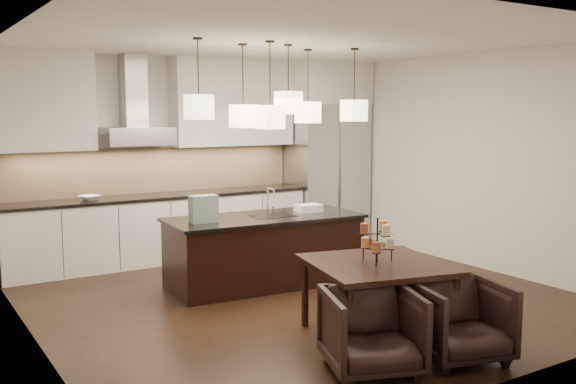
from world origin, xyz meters
TOP-DOWN VIEW (x-y plane):
  - floor at (0.00, 0.00)m, footprint 5.50×5.50m
  - ceiling at (0.00, 0.00)m, footprint 5.50×5.50m
  - wall_back at (0.00, 2.76)m, footprint 5.50×0.02m
  - wall_front at (0.00, -2.76)m, footprint 5.50×0.02m
  - wall_left at (-2.76, 0.00)m, footprint 0.02×5.50m
  - wall_right at (2.76, 0.00)m, footprint 0.02×5.50m
  - refrigerator at (2.10, 2.38)m, footprint 1.20×0.72m
  - fridge_panel at (2.10, 2.38)m, footprint 1.26×0.72m
  - lower_cabinets at (-0.62, 2.43)m, footprint 4.21×0.62m
  - countertop at (-0.62, 2.43)m, footprint 4.21×0.66m
  - backsplash at (-0.62, 2.73)m, footprint 4.21×0.02m
  - upper_cab_left at (-2.10, 2.57)m, footprint 1.25×0.35m
  - upper_cab_right at (0.55, 2.57)m, footprint 1.85×0.35m
  - hood_canopy at (-0.93, 2.48)m, footprint 0.90×0.52m
  - hood_chimney at (-0.93, 2.59)m, footprint 0.30×0.28m
  - fruit_bowl at (-1.61, 2.38)m, footprint 0.31×0.31m
  - island_body at (-0.06, 0.63)m, footprint 2.29×1.05m
  - island_top at (-0.06, 0.63)m, footprint 2.37×1.13m
  - faucet at (0.04, 0.71)m, footprint 0.10×0.22m
  - tote_bag at (-0.84, 0.62)m, footprint 0.31×0.18m
  - food_container at (0.58, 0.64)m, footprint 0.32×0.24m
  - dining_table at (-0.11, -1.47)m, footprint 1.39×1.39m
  - candelabra at (-0.11, -1.47)m, footprint 0.40×0.40m
  - candle_a at (0.02, -1.50)m, footprint 0.08×0.08m
  - candle_b at (-0.15, -1.35)m, footprint 0.08×0.08m
  - candle_c at (-0.20, -1.56)m, footprint 0.08×0.08m
  - candle_d at (0.01, -1.41)m, footprint 0.08×0.08m
  - candle_e at (-0.22, -1.42)m, footprint 0.08×0.08m
  - candle_f at (-0.12, -1.59)m, footprint 0.08×0.08m
  - armchair_left at (-0.65, -2.06)m, footprint 0.92×0.93m
  - armchair_right at (0.13, -2.24)m, footprint 0.88×0.89m
  - pendant_a at (-0.98, 0.39)m, footprint 0.24×0.24m
  - pendant_b at (-0.31, 0.66)m, footprint 0.24×0.24m
  - pendant_c at (0.16, 0.45)m, footprint 0.24×0.24m
  - pendant_d at (0.67, 0.80)m, footprint 0.24×0.24m
  - pendant_e at (1.09, 0.41)m, footprint 0.24×0.24m
  - pendant_f at (-0.20, 0.24)m, footprint 0.24×0.24m

SIDE VIEW (x-z plane):
  - floor at x=0.00m, z-range -0.02..0.00m
  - armchair_right at x=0.13m, z-range 0.00..0.66m
  - armchair_left at x=-0.65m, z-range 0.00..0.66m
  - dining_table at x=-0.11m, z-range 0.00..0.70m
  - island_body at x=-0.06m, z-range 0.00..0.79m
  - lower_cabinets at x=-0.62m, z-range 0.00..0.88m
  - island_top at x=-0.06m, z-range 0.79..0.82m
  - candle_a at x=0.02m, z-range 0.81..0.91m
  - candle_b at x=-0.15m, z-range 0.81..0.91m
  - candle_c at x=-0.20m, z-range 0.81..0.91m
  - food_container at x=0.58m, z-range 0.82..0.91m
  - countertop at x=-0.62m, z-range 0.88..0.92m
  - candelabra at x=-0.11m, z-range 0.70..1.10m
  - fruit_bowl at x=-1.61m, z-range 0.92..0.98m
  - tote_bag at x=-0.84m, z-range 0.82..1.12m
  - faucet at x=0.04m, z-range 0.82..1.16m
  - candle_d at x=0.01m, z-range 0.96..1.06m
  - candle_e at x=-0.22m, z-range 0.96..1.06m
  - candle_f at x=-0.12m, z-range 0.96..1.06m
  - refrigerator at x=2.10m, z-range 0.00..2.15m
  - backsplash at x=-0.62m, z-range 0.92..1.55m
  - wall_back at x=0.00m, z-range 0.00..2.80m
  - wall_front at x=0.00m, z-range 0.00..2.80m
  - wall_left at x=-2.76m, z-range 0.00..2.80m
  - wall_right at x=2.76m, z-range 0.00..2.80m
  - hood_canopy at x=-0.93m, z-range 1.60..1.84m
  - pendant_f at x=-0.20m, z-range 1.85..2.11m
  - pendant_b at x=-0.31m, z-range 1.86..2.12m
  - pendant_d at x=0.67m, z-range 1.90..2.16m
  - pendant_e at x=1.09m, z-range 1.93..2.19m
  - pendant_a at x=-0.98m, z-range 1.96..2.22m
  - pendant_c at x=0.16m, z-range 2.01..2.27m
  - upper_cab_left at x=-2.10m, z-range 1.55..2.80m
  - upper_cab_right at x=0.55m, z-range 1.55..2.80m
  - hood_chimney at x=-0.93m, z-range 1.84..2.80m
  - fridge_panel at x=2.10m, z-range 2.15..2.80m
  - ceiling at x=0.00m, z-range 2.80..2.82m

